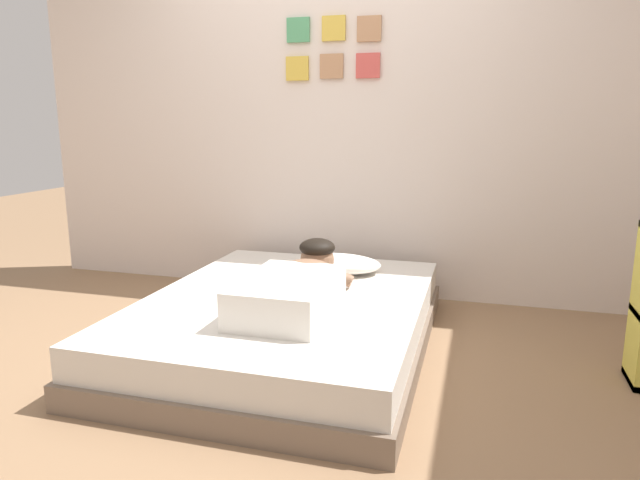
% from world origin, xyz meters
% --- Properties ---
extents(ground_plane, '(12.92, 12.92, 0.00)m').
position_xyz_m(ground_plane, '(0.00, 0.00, 0.00)').
color(ground_plane, '#8C6B4C').
extents(back_wall, '(4.46, 0.12, 2.50)m').
position_xyz_m(back_wall, '(0.00, 1.40, 1.25)').
color(back_wall, silver).
rests_on(back_wall, ground).
extents(bed, '(1.46, 1.92, 0.29)m').
position_xyz_m(bed, '(0.04, 0.28, 0.14)').
color(bed, '#726051').
rests_on(bed, ground).
extents(pillow, '(0.52, 0.32, 0.11)m').
position_xyz_m(pillow, '(0.18, 0.81, 0.34)').
color(pillow, white).
rests_on(pillow, bed).
extents(person_lying, '(0.43, 0.92, 0.27)m').
position_xyz_m(person_lying, '(0.14, 0.14, 0.39)').
color(person_lying, silver).
rests_on(person_lying, bed).
extents(coffee_cup, '(0.12, 0.09, 0.07)m').
position_xyz_m(coffee_cup, '(0.10, 0.59, 0.32)').
color(coffee_cup, white).
rests_on(coffee_cup, bed).
extents(cell_phone, '(0.07, 0.14, 0.01)m').
position_xyz_m(cell_phone, '(0.03, 0.18, 0.29)').
color(cell_phone, black).
rests_on(cell_phone, bed).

